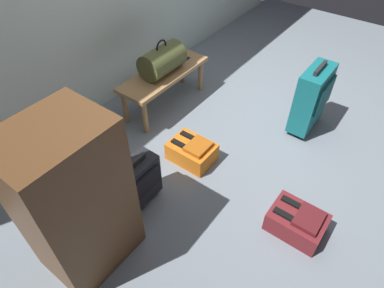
{
  "coord_description": "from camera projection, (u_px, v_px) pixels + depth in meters",
  "views": [
    {
      "loc": [
        -2.16,
        -0.87,
        2.09
      ],
      "look_at": [
        -0.62,
        0.28,
        0.25
      ],
      "focal_mm": 30.63,
      "sensor_mm": 36.0,
      "label": 1
    }
  ],
  "objects": [
    {
      "name": "duffel_bag_olive",
      "position": [
        162.0,
        60.0,
        3.09
      ],
      "size": [
        0.44,
        0.26,
        0.34
      ],
      "color": "#51562D",
      "rests_on": "bench"
    },
    {
      "name": "suitcase_small_charcoal",
      "position": [
        139.0,
        181.0,
        2.4
      ],
      "size": [
        0.32,
        0.19,
        0.46
      ],
      "color": "black",
      "rests_on": "ground"
    },
    {
      "name": "cell_phone",
      "position": [
        183.0,
        57.0,
        3.39
      ],
      "size": [
        0.07,
        0.14,
        0.01
      ],
      "color": "#191E4C",
      "rests_on": "bench"
    },
    {
      "name": "suitcase_upright_teal",
      "position": [
        312.0,
        98.0,
        2.95
      ],
      "size": [
        0.43,
        0.21,
        0.67
      ],
      "color": "#14666B",
      "rests_on": "ground"
    },
    {
      "name": "bench",
      "position": [
        164.0,
        77.0,
        3.23
      ],
      "size": [
        1.0,
        0.36,
        0.39
      ],
      "color": "#A87A4C",
      "rests_on": "ground"
    },
    {
      "name": "backpack_maroon",
      "position": [
        297.0,
        222.0,
        2.31
      ],
      "size": [
        0.28,
        0.38,
        0.21
      ],
      "color": "maroon",
      "rests_on": "ground"
    },
    {
      "name": "backpack_orange",
      "position": [
        192.0,
        151.0,
        2.82
      ],
      "size": [
        0.28,
        0.38,
        0.21
      ],
      "color": "orange",
      "rests_on": "ground"
    },
    {
      "name": "ground_plane",
      "position": [
        256.0,
        139.0,
        3.07
      ],
      "size": [
        6.6,
        6.6,
        0.0
      ],
      "primitive_type": "plane",
      "color": "slate"
    },
    {
      "name": "side_cabinet",
      "position": [
        75.0,
        202.0,
        1.88
      ],
      "size": [
        0.56,
        0.44,
        1.1
      ],
      "color": "brown",
      "rests_on": "ground"
    }
  ]
}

